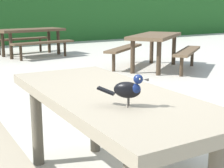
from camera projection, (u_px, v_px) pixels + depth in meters
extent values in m
cube|color=gray|center=(107.00, 97.00, 2.16)|extent=(0.86, 1.84, 0.07)
cylinder|color=#635B4C|center=(37.00, 126.00, 2.70)|extent=(0.09, 0.09, 0.67)
cylinder|color=#635B4C|center=(95.00, 115.00, 2.96)|extent=(0.09, 0.09, 0.67)
cube|color=gray|center=(0.00, 162.00, 1.88)|extent=(0.37, 1.72, 0.05)
cube|color=gray|center=(186.00, 121.00, 2.56)|extent=(0.37, 1.72, 0.05)
cylinder|color=#635B4C|center=(139.00, 124.00, 3.15)|extent=(0.07, 0.07, 0.39)
ellipsoid|color=black|center=(127.00, 90.00, 1.79)|extent=(0.15, 0.16, 0.09)
ellipsoid|color=navy|center=(135.00, 89.00, 1.78)|extent=(0.09, 0.09, 0.06)
sphere|color=navy|center=(138.00, 79.00, 1.76)|extent=(0.05, 0.05, 0.05)
sphere|color=#EAE08C|center=(141.00, 78.00, 1.77)|extent=(0.01, 0.01, 0.01)
sphere|color=#EAE08C|center=(140.00, 79.00, 1.74)|extent=(0.01, 0.01, 0.01)
cone|color=black|center=(146.00, 80.00, 1.75)|extent=(0.03, 0.03, 0.02)
cube|color=black|center=(106.00, 91.00, 1.83)|extent=(0.09, 0.10, 0.04)
cylinder|color=#47423D|center=(129.00, 101.00, 1.82)|extent=(0.01, 0.01, 0.05)
cylinder|color=#47423D|center=(128.00, 103.00, 1.79)|extent=(0.01, 0.01, 0.05)
cube|color=brown|center=(155.00, 36.00, 7.06)|extent=(1.91, 1.65, 0.07)
cylinder|color=#423324|center=(174.00, 50.00, 7.68)|extent=(0.09, 0.09, 0.67)
cylinder|color=#423324|center=(152.00, 49.00, 7.87)|extent=(0.09, 0.09, 0.67)
cylinder|color=#423324|center=(159.00, 58.00, 6.41)|extent=(0.09, 0.09, 0.67)
cylinder|color=#423324|center=(133.00, 57.00, 6.60)|extent=(0.09, 0.09, 0.67)
cube|color=brown|center=(188.00, 51.00, 6.86)|extent=(1.57, 1.20, 0.05)
cylinder|color=#423324|center=(192.00, 58.00, 7.49)|extent=(0.07, 0.07, 0.39)
cylinder|color=#423324|center=(181.00, 66.00, 6.33)|extent=(0.07, 0.07, 0.39)
cube|color=brown|center=(124.00, 48.00, 7.38)|extent=(1.57, 1.20, 0.05)
cylinder|color=#423324|center=(133.00, 54.00, 8.01)|extent=(0.07, 0.07, 0.39)
cylinder|color=#423324|center=(114.00, 62.00, 6.85)|extent=(0.07, 0.07, 0.39)
cube|color=brown|center=(31.00, 30.00, 9.07)|extent=(1.88, 0.96, 0.07)
cylinder|color=#382B1D|center=(58.00, 43.00, 9.39)|extent=(0.09, 0.09, 0.67)
cylinder|color=#382B1D|center=(49.00, 41.00, 9.79)|extent=(0.09, 0.09, 0.67)
cylinder|color=#382B1D|center=(11.00, 46.00, 8.51)|extent=(0.09, 0.09, 0.67)
cylinder|color=#382B1D|center=(3.00, 45.00, 8.91)|extent=(0.09, 0.09, 0.67)
cube|color=brown|center=(44.00, 43.00, 8.61)|extent=(1.73, 0.48, 0.05)
cylinder|color=#382B1D|center=(65.00, 49.00, 9.06)|extent=(0.07, 0.07, 0.39)
cylinder|color=#382B1D|center=(21.00, 53.00, 8.25)|extent=(0.07, 0.07, 0.39)
cube|color=brown|center=(20.00, 39.00, 9.65)|extent=(1.73, 0.48, 0.05)
cylinder|color=#382B1D|center=(40.00, 45.00, 10.10)|extent=(0.07, 0.07, 0.39)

